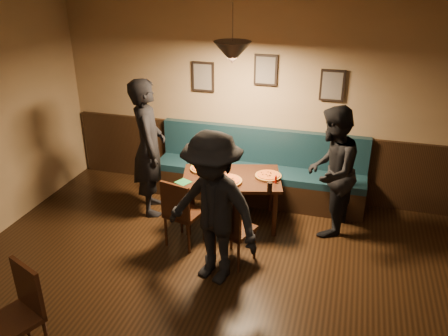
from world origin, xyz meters
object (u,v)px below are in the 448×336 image
Objects in this scene: booth_bench at (258,168)px; chair_near_left at (184,211)px; diner_front at (213,209)px; cafe_chair_far at (12,319)px; tabasco_bottle at (276,179)px; chair_near_right at (235,228)px; diner_right at (331,172)px; soda_glass at (270,187)px; dining_table at (231,200)px; diner_left at (149,148)px.

booth_bench reaches higher than chair_near_left.
diner_front reaches higher than cafe_chair_far.
tabasco_bottle is at bearing 87.01° from diner_front.
cafe_chair_far reaches higher than chair_near_right.
chair_near_right is 0.53× the size of diner_right.
soda_glass is 1.14× the size of tabasco_bottle.
diner_front is 2.08m from cafe_chair_far.
chair_near_right is at bearing -103.53° from cafe_chair_far.
booth_bench is at bearing 78.86° from chair_near_left.
diner_right is (1.23, 0.15, 0.50)m from dining_table.
soda_glass is at bearing -48.60° from diner_right.
booth_bench is 3.29× the size of cafe_chair_far.
cafe_chair_far is (-1.17, -2.76, 0.12)m from dining_table.
diner_left is (-1.41, 0.84, 0.50)m from chair_near_right.
booth_bench is at bearing -87.38° from diner_left.
chair_near_left is 1.87m from diner_right.
diner_front reaches higher than tabasco_bottle.
chair_near_left is 1.01× the size of chair_near_right.
dining_table is at bearing 178.07° from tabasco_bottle.
soda_glass is at bearing -101.93° from cafe_chair_far.
diner_front is (-0.15, -0.36, 0.42)m from chair_near_right.
tabasco_bottle is at bearing 45.00° from chair_near_left.
cafe_chair_far is at bearing -124.81° from soda_glass.
diner_front is 1.00m from soda_glass.
tabasco_bottle is at bearing 88.59° from chair_near_right.
chair_near_left is at bearing -148.56° from tabasco_bottle.
diner_front is at bearing -32.27° from chair_near_left.
diner_right is 3.79m from cafe_chair_far.
diner_front reaches higher than booth_bench.
chair_near_left is 0.97× the size of cafe_chair_far.
cafe_chair_far reaches higher than chair_near_left.
diner_front is (0.54, -0.55, 0.41)m from chair_near_left.
chair_near_left is 0.87m from diner_front.
diner_right is 14.23× the size of tabasco_bottle.
dining_table is 0.76m from chair_near_left.
booth_bench is 2.40× the size of dining_table.
chair_near_right reaches higher than dining_table.
cafe_chair_far is (-1.43, -1.94, 0.02)m from chair_near_right.
soda_glass is (1.70, -0.31, -0.20)m from diner_left.
cafe_chair_far is at bearing -122.53° from tabasco_bottle.
diner_right reaches higher than soda_glass.
soda_glass is 3.03m from cafe_chair_far.
chair_near_right is 7.49× the size of tabasco_bottle.
diner_left reaches higher than dining_table.
diner_right is 12.48× the size of soda_glass.
diner_front is 14.62× the size of tabasco_bottle.
diner_right is at bearing 38.86° from chair_near_left.
tabasco_bottle is at bearing -16.93° from dining_table.
chair_near_right is 0.51× the size of diner_front.
tabasco_bottle is at bearing 84.25° from soda_glass.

